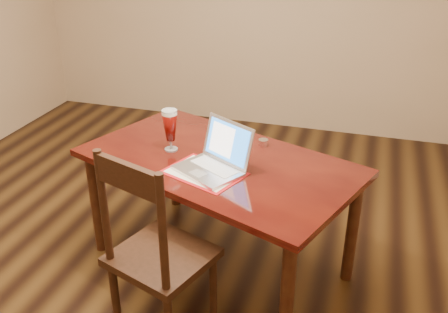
% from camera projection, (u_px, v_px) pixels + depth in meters
% --- Properties ---
extents(ground, '(5.00, 5.00, 0.00)m').
position_uv_depth(ground, '(151.00, 256.00, 3.35)').
color(ground, black).
rests_on(ground, ground).
extents(dining_table, '(1.84, 1.43, 1.02)m').
position_uv_depth(dining_table, '(217.00, 172.00, 2.99)').
color(dining_table, '#481009').
rests_on(dining_table, ground).
extents(dining_chair, '(0.59, 0.58, 1.11)m').
position_uv_depth(dining_chair, '(157.00, 255.00, 2.52)').
color(dining_chair, black).
rests_on(dining_chair, ground).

